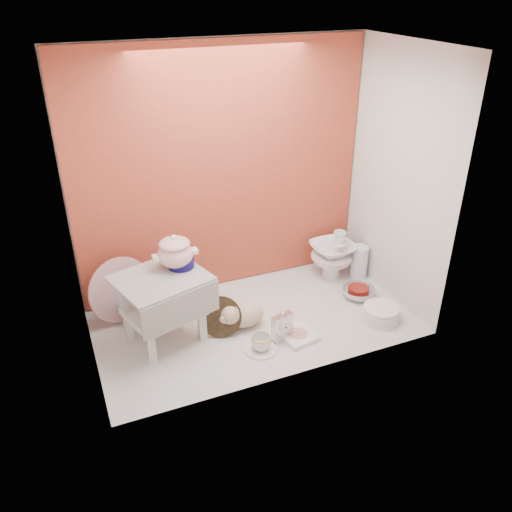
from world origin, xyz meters
The scene contains 17 objects.
ground centered at (0.00, 0.00, 0.00)m, with size 1.80×1.80×0.00m, color silver.
niche_shell centered at (0.00, 0.18, 0.93)m, with size 1.86×1.03×1.53m.
step_stool centered at (-0.51, 0.04, 0.20)m, with size 0.45×0.39×0.40m, color silver, non-canonical shape.
soup_tureen centered at (-0.41, 0.11, 0.49)m, with size 0.23×0.23×0.19m, color white, non-canonical shape.
cobalt_bowl centered at (-0.38, 0.11, 0.42)m, with size 0.14×0.14×0.05m, color #0D0948.
floral_platter centered at (-0.69, 0.33, 0.19)m, with size 0.39×0.08×0.39m, color silver, non-canonical shape.
blue_white_vase centered at (-0.62, 0.35, 0.14)m, with size 0.26×0.26×0.27m, color white.
lacquer_tray centered at (-0.21, -0.03, 0.11)m, with size 0.23×0.10×0.22m, color black, non-canonical shape.
mantel_clock centered at (0.08, -0.22, 0.09)m, with size 0.12×0.04×0.18m, color silver.
plush_pig centered at (-0.06, -0.02, 0.08)m, with size 0.28×0.19×0.17m, color #C8AB8C.
teacup_saucer centered at (-0.07, -0.26, 0.01)m, with size 0.17×0.17×0.01m, color white.
gold_rim_teacup centered at (-0.07, -0.26, 0.05)m, with size 0.11×0.11×0.08m, color white.
lattice_dish centered at (0.17, -0.23, 0.01)m, with size 0.19×0.19×0.03m, color white.
dinner_plate_stack centered at (0.69, -0.27, 0.04)m, with size 0.22×0.22×0.09m, color white.
crystal_bowl centered at (0.70, -0.01, 0.03)m, with size 0.21×0.21×0.06m, color silver.
clear_glass_vase centered at (0.83, 0.20, 0.11)m, with size 0.11×0.11×0.22m, color silver.
porcelain_tower centered at (0.68, 0.29, 0.16)m, with size 0.28×0.28×0.32m, color white, non-canonical shape.
Camera 1 is at (-0.96, -2.32, 1.80)m, focal length 36.87 mm.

